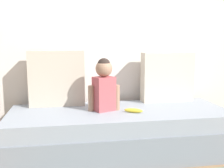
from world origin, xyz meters
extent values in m
plane|color=#93704C|center=(0.00, 0.00, 0.00)|extent=(12.00, 12.00, 0.00)
cube|color=silver|center=(0.00, 0.53, 1.14)|extent=(5.30, 0.10, 2.29)
cube|color=gray|center=(0.00, 0.00, 0.14)|extent=(2.10, 0.80, 0.28)
cube|color=#8C939E|center=(0.00, 0.00, 0.35)|extent=(2.04, 0.78, 0.15)
cube|color=#C1B29E|center=(-0.58, 0.30, 0.70)|extent=(0.54, 0.16, 0.55)
cube|color=beige|center=(0.58, 0.30, 0.68)|extent=(0.54, 0.16, 0.52)
cube|color=#B24C51|center=(-0.14, 0.02, 0.58)|extent=(0.22, 0.20, 0.32)
sphere|color=#9E755B|center=(-0.14, 0.02, 0.81)|extent=(0.15, 0.15, 0.15)
sphere|color=#2D231E|center=(-0.14, 0.02, 0.85)|extent=(0.12, 0.12, 0.12)
cylinder|color=#9E755B|center=(-0.26, 0.02, 0.54)|extent=(0.06, 0.06, 0.24)
cylinder|color=#9E755B|center=(-0.03, 0.02, 0.54)|extent=(0.06, 0.06, 0.24)
ellipsoid|color=yellow|center=(0.11, -0.11, 0.44)|extent=(0.17, 0.11, 0.04)
camera|label=1|loc=(-0.49, -2.39, 1.06)|focal=42.89mm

